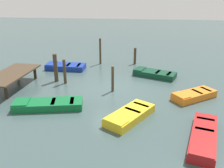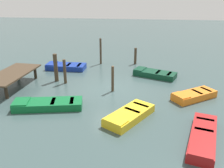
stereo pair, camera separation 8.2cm
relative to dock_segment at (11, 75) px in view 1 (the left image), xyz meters
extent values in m
plane|color=#384C4C|center=(0.39, -6.52, -0.84)|extent=(80.00, 80.00, 0.00)
cube|color=#423323|center=(0.00, 0.00, 0.06)|extent=(4.54, 2.30, 0.10)
cylinder|color=#2E2318|center=(1.81, 0.56, -0.41)|extent=(0.20, 0.20, 0.85)
cylinder|color=#2E2318|center=(1.71, -0.82, -0.41)|extent=(0.20, 0.20, 0.85)
cylinder|color=#2E2318|center=(-1.81, -0.56, -0.41)|extent=(0.20, 0.20, 0.85)
cube|color=#0C3823|center=(3.17, -9.36, -0.64)|extent=(2.21, 3.24, 0.40)
cube|color=maroon|center=(3.17, -9.36, -0.50)|extent=(1.80, 2.72, 0.04)
cube|color=#0C3823|center=(3.60, -8.26, -0.41)|extent=(1.24, 1.01, 0.06)
cube|color=maroon|center=(3.09, -9.57, -0.46)|extent=(0.94, 0.53, 0.04)
cube|color=maroon|center=(2.79, -10.34, -0.46)|extent=(0.94, 0.53, 0.04)
cube|color=#0F602D|center=(-2.68, -3.42, -0.64)|extent=(1.87, 3.79, 0.40)
cube|color=orange|center=(-2.68, -3.42, -0.50)|extent=(1.51, 3.21, 0.04)
cube|color=#0F602D|center=(-2.96, -2.03, -0.41)|extent=(1.19, 0.99, 0.06)
cube|color=#B06E1E|center=(-2.63, -3.69, -0.46)|extent=(0.94, 0.38, 0.04)
cube|color=#B06E1E|center=(-2.43, -4.67, -0.46)|extent=(0.94, 0.38, 0.04)
cube|color=orange|center=(-0.48, -11.49, -0.64)|extent=(2.42, 2.82, 0.40)
cube|color=black|center=(-0.48, -11.49, -0.50)|extent=(2.00, 2.35, 0.04)
cube|color=orange|center=(-1.10, -10.63, -0.41)|extent=(1.11, 1.03, 0.06)
cube|color=black|center=(-0.36, -11.66, -0.46)|extent=(0.78, 0.63, 0.04)
cube|color=black|center=(0.07, -12.27, -0.46)|extent=(0.78, 0.63, 0.04)
cube|color=navy|center=(4.16, -2.34, -0.64)|extent=(1.36, 3.07, 0.40)
cube|color=silver|center=(4.16, -2.34, -0.50)|extent=(1.06, 2.61, 0.04)
cube|color=navy|center=(4.17, -1.15, -0.41)|extent=(1.21, 0.68, 0.06)
cube|color=#A4A49F|center=(4.15, -2.57, -0.46)|extent=(1.04, 0.21, 0.04)
cube|color=#A4A49F|center=(4.15, -3.41, -0.46)|extent=(1.04, 0.21, 0.04)
cube|color=maroon|center=(-4.88, -11.04, -0.64)|extent=(3.72, 1.94, 0.40)
cube|color=black|center=(-4.88, -11.04, -0.50)|extent=(3.14, 1.58, 0.04)
cube|color=maroon|center=(-6.22, -10.66, -0.41)|extent=(1.00, 1.08, 0.06)
cube|color=black|center=(-4.62, -11.11, -0.46)|extent=(0.41, 0.81, 0.04)
cube|color=black|center=(-3.67, -11.38, -0.46)|extent=(0.41, 0.81, 0.04)
cube|color=gold|center=(-3.36, -7.86, -0.64)|extent=(3.10, 2.54, 0.40)
cube|color=#4C3319|center=(-3.36, -7.86, -0.50)|extent=(2.59, 2.09, 0.04)
cube|color=gold|center=(-4.33, -7.26, -0.41)|extent=(1.11, 1.24, 0.06)
cube|color=#42301E|center=(-3.18, -7.97, -0.46)|extent=(0.66, 0.89, 0.04)
cube|color=#42301E|center=(-2.49, -8.39, -0.46)|extent=(0.66, 0.89, 0.04)
cylinder|color=#423323|center=(0.06, -6.60, -0.01)|extent=(0.17, 0.17, 1.64)
cylinder|color=#423323|center=(5.98, -4.87, 0.26)|extent=(0.17, 0.17, 2.20)
cylinder|color=#423323|center=(1.40, -2.50, 0.14)|extent=(0.27, 0.27, 1.94)
cylinder|color=#423323|center=(1.07, -3.23, 0.00)|extent=(0.20, 0.20, 1.67)
cylinder|color=#423323|center=(6.29, -7.81, -0.14)|extent=(0.21, 0.21, 1.39)
camera|label=1|loc=(-14.11, -8.21, 5.18)|focal=39.24mm
camera|label=2|loc=(-14.10, -8.29, 5.18)|focal=39.24mm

